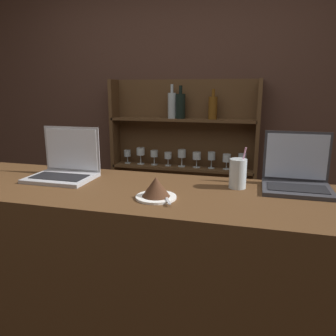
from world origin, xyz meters
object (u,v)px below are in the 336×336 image
(laptop_far, at_px, (297,177))
(cake_plate, at_px, (156,189))
(laptop_near, at_px, (65,167))
(water_glass, at_px, (238,173))

(laptop_far, distance_m, cake_plate, 0.65)
(laptop_near, height_order, water_glass, laptop_near)
(laptop_near, relative_size, laptop_far, 1.06)
(laptop_far, xyz_separation_m, cake_plate, (-0.58, -0.30, -0.02))
(water_glass, bearing_deg, cake_plate, -142.73)
(laptop_far, bearing_deg, cake_plate, -152.66)
(laptop_far, distance_m, water_glass, 0.27)
(laptop_far, height_order, cake_plate, laptop_far)
(laptop_far, bearing_deg, laptop_near, -174.80)
(cake_plate, bearing_deg, water_glass, 37.27)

